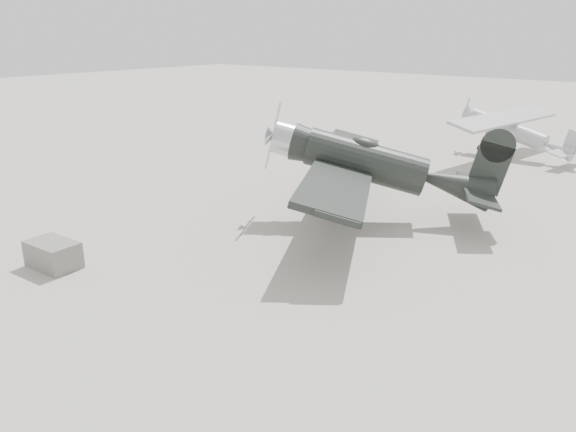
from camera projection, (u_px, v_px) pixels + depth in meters
name	position (u px, v px, depth m)	size (l,w,h in m)	color
ground	(196.00, 283.00, 16.65)	(160.00, 160.00, 0.00)	#9B9589
lowwing_monoplane	(376.00, 165.00, 21.65)	(9.96, 12.19, 4.12)	black
highwing_monoplane	(513.00, 127.00, 32.58)	(7.12, 9.99, 2.82)	#A7AAAD
equipment_block	(53.00, 254.00, 17.66)	(1.69, 1.05, 0.84)	#5E5D57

